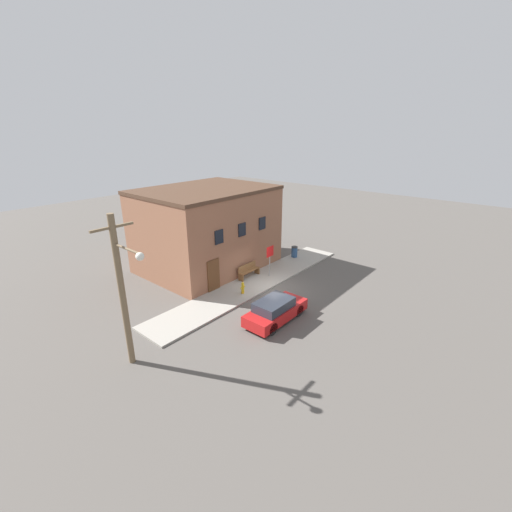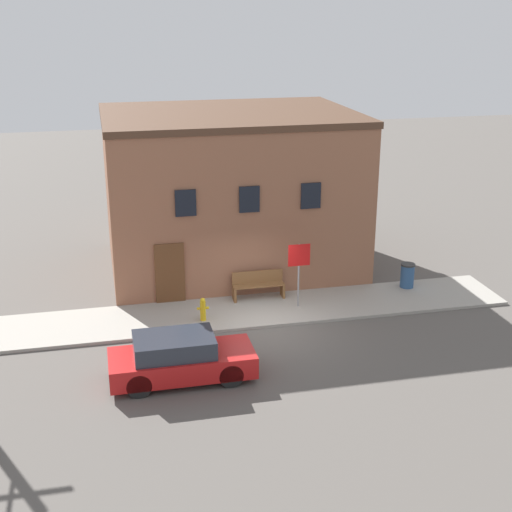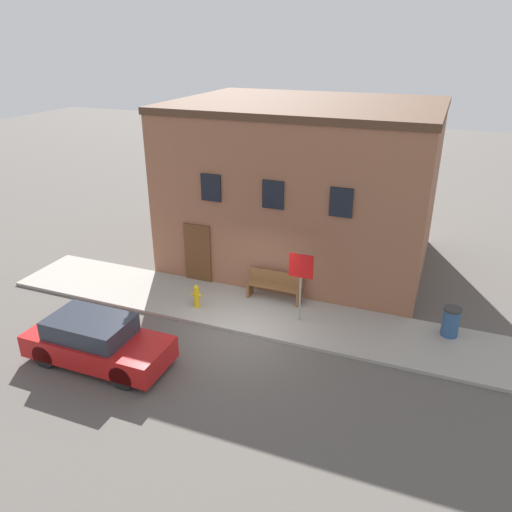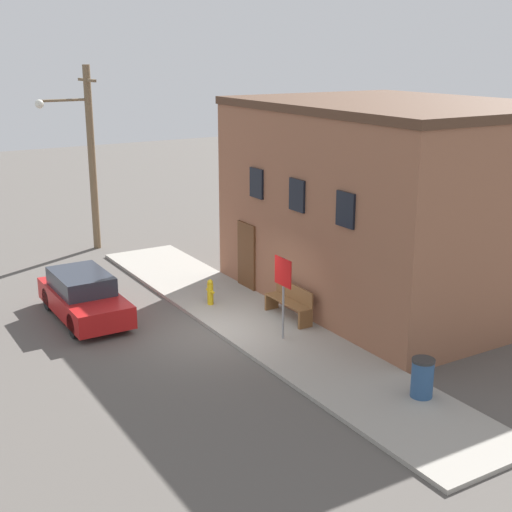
# 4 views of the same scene
# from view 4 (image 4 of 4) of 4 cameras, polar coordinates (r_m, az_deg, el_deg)

# --- Properties ---
(ground_plane) EXTENTS (80.00, 80.00, 0.00)m
(ground_plane) POSITION_cam_4_polar(r_m,az_deg,el_deg) (19.55, -3.37, -6.18)
(ground_plane) COLOR #56514C
(sidewalk) EXTENTS (17.20, 2.64, 0.10)m
(sidewalk) POSITION_cam_4_polar(r_m,az_deg,el_deg) (20.13, -0.04, -5.31)
(sidewalk) COLOR #9E998E
(sidewalk) RESTS_ON ground
(brick_building) EXTENTS (9.32, 7.15, 6.00)m
(brick_building) POSITION_cam_4_polar(r_m,az_deg,el_deg) (22.01, 10.93, 4.29)
(brick_building) COLOR #8E5B42
(brick_building) RESTS_ON ground
(fire_hydrant) EXTENTS (0.39, 0.19, 0.78)m
(fire_hydrant) POSITION_cam_4_polar(r_m,az_deg,el_deg) (21.26, -3.68, -2.89)
(fire_hydrant) COLOR gold
(fire_hydrant) RESTS_ON sidewalk
(stop_sign) EXTENTS (0.75, 0.06, 2.21)m
(stop_sign) POSITION_cam_4_polar(r_m,az_deg,el_deg) (18.38, 2.18, -2.10)
(stop_sign) COLOR gray
(stop_sign) RESTS_ON sidewalk
(bench) EXTENTS (1.80, 0.44, 0.96)m
(bench) POSITION_cam_4_polar(r_m,az_deg,el_deg) (20.17, 2.73, -3.66)
(bench) COLOR brown
(bench) RESTS_ON sidewalk
(trash_bin) EXTENTS (0.51, 0.51, 0.89)m
(trash_bin) POSITION_cam_4_polar(r_m,az_deg,el_deg) (16.17, 13.16, -9.46)
(trash_bin) COLOR #2D517F
(trash_bin) RESTS_ON sidewalk
(utility_pole) EXTENTS (1.80, 2.09, 6.91)m
(utility_pole) POSITION_cam_4_polar(r_m,az_deg,el_deg) (27.65, -13.27, 8.06)
(utility_pole) COLOR brown
(utility_pole) RESTS_ON ground
(parked_car) EXTENTS (3.95, 1.60, 1.31)m
(parked_car) POSITION_cam_4_polar(r_m,az_deg,el_deg) (21.00, -13.63, -3.17)
(parked_car) COLOR black
(parked_car) RESTS_ON ground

